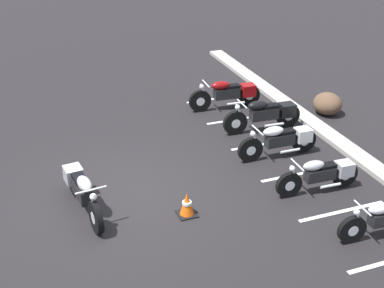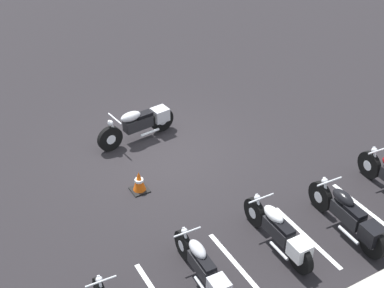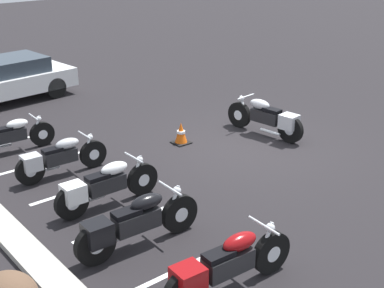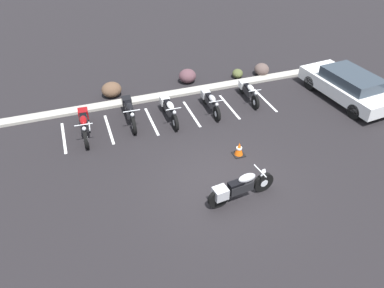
{
  "view_description": "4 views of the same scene",
  "coord_description": "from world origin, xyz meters",
  "px_view_note": "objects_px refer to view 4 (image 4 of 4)",
  "views": [
    {
      "loc": [
        10.02,
        -2.03,
        6.46
      ],
      "look_at": [
        -0.39,
        1.86,
        0.79
      ],
      "focal_mm": 50.0,
      "sensor_mm": 36.0,
      "label": 1
    },
    {
      "loc": [
        4.98,
        10.24,
        7.81
      ],
      "look_at": [
        -0.05,
        1.44,
        1.05
      ],
      "focal_mm": 50.0,
      "sensor_mm": 36.0,
      "label": 2
    },
    {
      "loc": [
        -8.33,
        8.67,
        4.86
      ],
      "look_at": [
        -0.81,
        2.45,
        0.93
      ],
      "focal_mm": 50.0,
      "sensor_mm": 36.0,
      "label": 3
    },
    {
      "loc": [
        -3.85,
        -8.14,
        8.22
      ],
      "look_at": [
        -0.37,
        1.7,
        0.48
      ],
      "focal_mm": 35.0,
      "sensor_mm": 36.0,
      "label": 4
    }
  ],
  "objects_px": {
    "landscape_rock_1": "(262,69)",
    "traffic_cone": "(239,149)",
    "car_white": "(348,85)",
    "landscape_rock_3": "(238,74)",
    "motorcycle_silver_featured": "(238,188)",
    "parked_bike_2": "(169,109)",
    "parked_bike_3": "(210,101)",
    "landscape_rock_2": "(112,90)",
    "parked_bike_1": "(129,110)",
    "landscape_rock_0": "(187,76)",
    "parked_bike_4": "(248,91)",
    "parked_bike_0": "(84,123)"
  },
  "relations": [
    {
      "from": "parked_bike_3",
      "to": "car_white",
      "type": "relative_size",
      "value": 0.46
    },
    {
      "from": "parked_bike_0",
      "to": "parked_bike_3",
      "type": "relative_size",
      "value": 1.11
    },
    {
      "from": "parked_bike_0",
      "to": "parked_bike_2",
      "type": "xyz_separation_m",
      "value": [
        3.31,
        -0.01,
        -0.02
      ]
    },
    {
      "from": "parked_bike_0",
      "to": "car_white",
      "type": "xyz_separation_m",
      "value": [
        11.03,
        -1.1,
        0.21
      ]
    },
    {
      "from": "parked_bike_3",
      "to": "parked_bike_4",
      "type": "bearing_deg",
      "value": 100.82
    },
    {
      "from": "parked_bike_1",
      "to": "landscape_rock_1",
      "type": "height_order",
      "value": "parked_bike_1"
    },
    {
      "from": "parked_bike_4",
      "to": "landscape_rock_0",
      "type": "height_order",
      "value": "parked_bike_4"
    },
    {
      "from": "parked_bike_3",
      "to": "car_white",
      "type": "xyz_separation_m",
      "value": [
        5.93,
        -1.13,
        0.25
      ]
    },
    {
      "from": "motorcycle_silver_featured",
      "to": "car_white",
      "type": "height_order",
      "value": "car_white"
    },
    {
      "from": "parked_bike_1",
      "to": "parked_bike_2",
      "type": "xyz_separation_m",
      "value": [
        1.52,
        -0.35,
        -0.03
      ]
    },
    {
      "from": "parked_bike_3",
      "to": "landscape_rock_1",
      "type": "bearing_deg",
      "value": 123.87
    },
    {
      "from": "traffic_cone",
      "to": "landscape_rock_3",
      "type": "bearing_deg",
      "value": 65.42
    },
    {
      "from": "landscape_rock_1",
      "to": "traffic_cone",
      "type": "xyz_separation_m",
      "value": [
        -3.77,
        -5.42,
        -0.04
      ]
    },
    {
      "from": "parked_bike_2",
      "to": "parked_bike_3",
      "type": "xyz_separation_m",
      "value": [
        1.79,
        0.03,
        -0.03
      ]
    },
    {
      "from": "landscape_rock_2",
      "to": "landscape_rock_3",
      "type": "bearing_deg",
      "value": -1.59
    },
    {
      "from": "parked_bike_1",
      "to": "landscape_rock_0",
      "type": "relative_size",
      "value": 2.8
    },
    {
      "from": "parked_bike_0",
      "to": "landscape_rock_2",
      "type": "height_order",
      "value": "parked_bike_0"
    },
    {
      "from": "traffic_cone",
      "to": "landscape_rock_2",
      "type": "bearing_deg",
      "value": 121.48
    },
    {
      "from": "car_white",
      "to": "landscape_rock_3",
      "type": "xyz_separation_m",
      "value": [
        -3.55,
        3.51,
        -0.47
      ]
    },
    {
      "from": "car_white",
      "to": "parked_bike_2",
      "type": "bearing_deg",
      "value": 76.54
    },
    {
      "from": "landscape_rock_1",
      "to": "traffic_cone",
      "type": "relative_size",
      "value": 1.43
    },
    {
      "from": "parked_bike_0",
      "to": "parked_bike_3",
      "type": "height_order",
      "value": "parked_bike_0"
    },
    {
      "from": "parked_bike_2",
      "to": "car_white",
      "type": "height_order",
      "value": "car_white"
    },
    {
      "from": "parked_bike_2",
      "to": "landscape_rock_2",
      "type": "xyz_separation_m",
      "value": [
        -1.87,
        2.58,
        -0.12
      ]
    },
    {
      "from": "parked_bike_1",
      "to": "car_white",
      "type": "height_order",
      "value": "car_white"
    },
    {
      "from": "motorcycle_silver_featured",
      "to": "landscape_rock_2",
      "type": "xyz_separation_m",
      "value": [
        -2.52,
        7.72,
        -0.14
      ]
    },
    {
      "from": "parked_bike_0",
      "to": "parked_bike_4",
      "type": "bearing_deg",
      "value": 96.13
    },
    {
      "from": "motorcycle_silver_featured",
      "to": "parked_bike_4",
      "type": "xyz_separation_m",
      "value": [
        3.03,
        5.47,
        -0.06
      ]
    },
    {
      "from": "landscape_rock_0",
      "to": "landscape_rock_2",
      "type": "relative_size",
      "value": 0.93
    },
    {
      "from": "car_white",
      "to": "landscape_rock_2",
      "type": "xyz_separation_m",
      "value": [
        -9.59,
        3.68,
        -0.35
      ]
    },
    {
      "from": "parked_bike_0",
      "to": "parked_bike_4",
      "type": "relative_size",
      "value": 1.14
    },
    {
      "from": "car_white",
      "to": "landscape_rock_1",
      "type": "relative_size",
      "value": 5.88
    },
    {
      "from": "motorcycle_silver_featured",
      "to": "parked_bike_0",
      "type": "height_order",
      "value": "motorcycle_silver_featured"
    },
    {
      "from": "car_white",
      "to": "landscape_rock_3",
      "type": "relative_size",
      "value": 7.54
    },
    {
      "from": "landscape_rock_0",
      "to": "landscape_rock_3",
      "type": "bearing_deg",
      "value": -7.84
    },
    {
      "from": "car_white",
      "to": "landscape_rock_2",
      "type": "distance_m",
      "value": 10.27
    },
    {
      "from": "landscape_rock_1",
      "to": "landscape_rock_2",
      "type": "xyz_separation_m",
      "value": [
        -7.27,
        0.29,
        0.04
      ]
    },
    {
      "from": "parked_bike_3",
      "to": "landscape_rock_0",
      "type": "distance_m",
      "value": 2.72
    },
    {
      "from": "motorcycle_silver_featured",
      "to": "landscape_rock_3",
      "type": "xyz_separation_m",
      "value": [
        3.52,
        7.55,
        -0.27
      ]
    },
    {
      "from": "car_white",
      "to": "parked_bike_1",
      "type": "bearing_deg",
      "value": 75.74
    },
    {
      "from": "parked_bike_1",
      "to": "car_white",
      "type": "relative_size",
      "value": 0.52
    },
    {
      "from": "parked_bike_4",
      "to": "landscape_rock_0",
      "type": "xyz_separation_m",
      "value": [
        -1.95,
        2.42,
        -0.09
      ]
    },
    {
      "from": "parked_bike_1",
      "to": "landscape_rock_1",
      "type": "relative_size",
      "value": 3.03
    },
    {
      "from": "motorcycle_silver_featured",
      "to": "landscape_rock_1",
      "type": "bearing_deg",
      "value": 50.79
    },
    {
      "from": "parked_bike_2",
      "to": "motorcycle_silver_featured",
      "type": "bearing_deg",
      "value": 7.67
    },
    {
      "from": "parked_bike_1",
      "to": "parked_bike_4",
      "type": "xyz_separation_m",
      "value": [
        5.2,
        -0.02,
        -0.06
      ]
    },
    {
      "from": "car_white",
      "to": "parked_bike_0",
      "type": "bearing_deg",
      "value": 78.92
    },
    {
      "from": "parked_bike_2",
      "to": "parked_bike_3",
      "type": "distance_m",
      "value": 1.79
    },
    {
      "from": "parked_bike_2",
      "to": "landscape_rock_1",
      "type": "height_order",
      "value": "parked_bike_2"
    },
    {
      "from": "landscape_rock_0",
      "to": "landscape_rock_3",
      "type": "xyz_separation_m",
      "value": [
        2.44,
        -0.34,
        -0.11
      ]
    }
  ]
}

